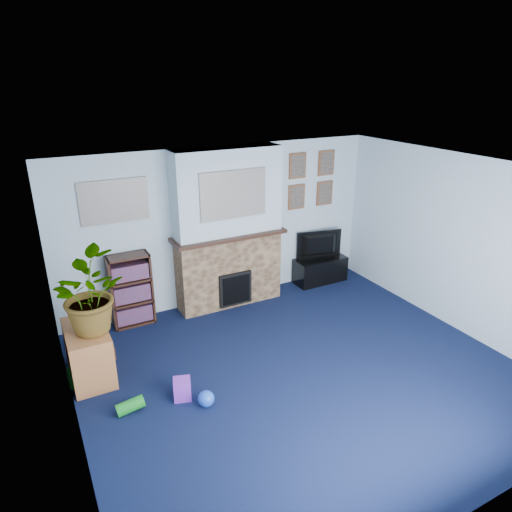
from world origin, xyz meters
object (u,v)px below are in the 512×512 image
tv_stand (320,269)px  television (321,245)px  sideboard (88,350)px  bookshelf (131,291)px

tv_stand → television: (0.00, 0.02, 0.43)m
sideboard → tv_stand: bearing=13.3°
tv_stand → sideboard: size_ratio=1.10×
bookshelf → sideboard: bearing=-126.6°
tv_stand → television: 0.43m
television → sideboard: 4.07m
tv_stand → bookshelf: size_ratio=0.86×
television → tv_stand: bearing=101.5°
tv_stand → bookshelf: 3.20m
television → sideboard: bearing=25.1°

